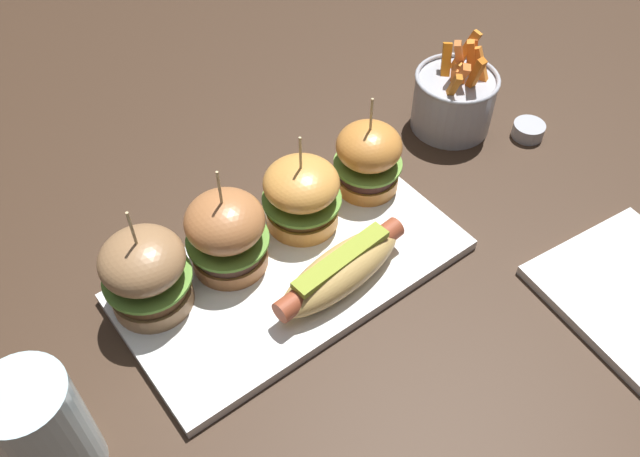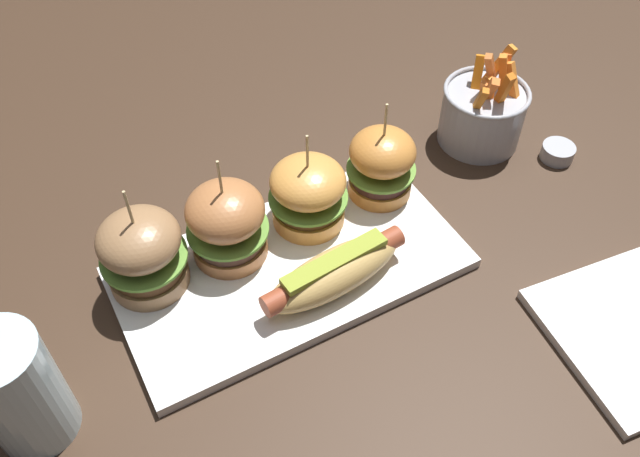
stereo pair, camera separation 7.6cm
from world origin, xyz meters
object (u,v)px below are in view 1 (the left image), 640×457
Objects in this scene: fries_bucket at (454,99)px; water_glass at (44,431)px; slider_center_left at (227,233)px; side_plate at (635,292)px; sauce_ramekin at (529,130)px; slider_center_right at (302,195)px; hot_dog at (341,269)px; slider_far_left at (146,273)px; platter_main at (293,271)px; slider_far_right at (368,158)px.

fries_bucket is 0.66m from water_glass.
fries_bucket is at bearing 4.97° from slider_center_left.
water_glass is (-0.60, 0.21, 0.06)m from side_plate.
slider_center_right is at bearing 171.42° from sauce_ramekin.
hot_dog is at bearing 0.17° from water_glass.
slider_far_left is 0.19m from water_glass.
platter_main is at bearing 9.89° from water_glass.
side_plate is 1.35× the size of water_glass.
side_plate is at bearing -19.28° from water_glass.
slider_center_left is 0.47m from side_plate.
sauce_ramekin is at bearing -8.58° from slider_center_right.
slider_center_left is 0.21m from slider_far_right.
slider_center_right is 0.97× the size of slider_far_right.
slider_far_left reaches higher than water_glass.
hot_dog is 0.97× the size of side_plate.
hot_dog is 1.27× the size of slider_center_left.
platter_main is 2.89× the size of water_glass.
slider_far_left reaches higher than sauce_ramekin.
platter_main is 0.09m from slider_center_left.
hot_dog is 0.21m from slider_far_left.
fries_bucket reaches higher than hot_dog.
slider_center_left is 0.47m from sauce_ramekin.
slider_far_left and slider_center_left have the same top height.
side_plate is at bearing -52.67° from slider_center_right.
slider_center_right is at bearing 127.33° from side_plate.
slider_far_right reaches higher than water_glass.
slider_center_left reaches higher than side_plate.
hot_dog is 0.39m from sauce_ramekin.
slider_far_left reaches higher than platter_main.
fries_bucket is 3.12× the size of sauce_ramekin.
slider_far_right reaches higher than platter_main.
slider_far_left reaches higher than side_plate.
slider_far_left is 1.04× the size of water_glass.
platter_main is 0.35m from fries_bucket.
side_plate is (0.29, -0.26, -0.00)m from platter_main.
sauce_ramekin is (0.41, -0.00, 0.00)m from platter_main.
platter_main is 2.86× the size of fries_bucket.
sauce_ramekin is 0.29m from side_plate.
slider_far_right reaches higher than sauce_ramekin.
slider_center_right is 0.37m from water_glass.
slider_far_left is 0.20m from slider_center_right.
slider_far_right is 0.74× the size of side_plate.
water_glass is at bearing -163.53° from slider_center_right.
sauce_ramekin is at bearing 7.52° from hot_dog.
slider_center_left is (-0.08, 0.10, 0.03)m from hot_dog.
slider_far_left is 1.08× the size of slider_center_right.
side_plate is (-0.12, -0.26, -0.01)m from sauce_ramekin.
slider_center_right is at bearing -173.59° from fries_bucket.
hot_dog reaches higher than sauce_ramekin.
side_plate is (0.44, -0.32, -0.06)m from slider_far_left.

